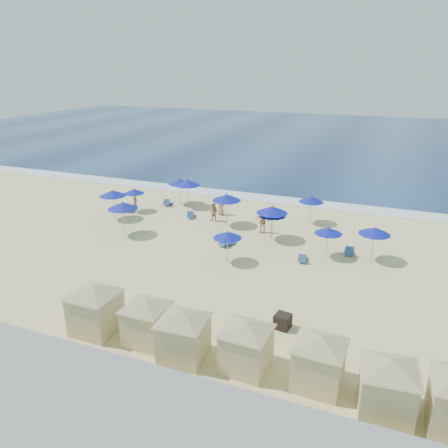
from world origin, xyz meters
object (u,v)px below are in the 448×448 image
Objects in this scene: umbrella_6 at (227,235)px; beachgoer_2 at (262,221)px; cabana_0 at (94,302)px; beachgoer_1 at (214,212)px; umbrella_0 at (134,191)px; umbrella_3 at (123,205)px; umbrella_1 at (113,193)px; umbrella_5 at (226,197)px; cabana_1 at (147,315)px; umbrella_4 at (188,183)px; umbrella_2 at (180,182)px; beachgoer_0 at (135,203)px; umbrella_8 at (272,210)px; umbrella_9 at (311,199)px; umbrella_10 at (375,231)px; trash_bin at (283,321)px; cabana_3 at (246,339)px; beachgoer_3 at (221,206)px; cabana_4 at (319,354)px; umbrella_7 at (273,213)px; umbrella_11 at (328,231)px.

umbrella_6 reaches higher than beachgoer_2.
cabana_0 is 2.81× the size of beachgoer_1.
umbrella_3 is at bearing -65.26° from umbrella_0.
umbrella_3 is (2.89, -2.79, 0.07)m from umbrella_1.
umbrella_5 is 1.49× the size of beachgoer_2.
umbrella_4 reaches higher than cabana_1.
cabana_0 reaches higher than umbrella_4.
umbrella_2 is 4.65m from beachgoer_0.
umbrella_4 is at bearing 152.56° from umbrella_8.
beachgoer_2 is (12.29, -0.82, -0.96)m from umbrella_0.
umbrella_3 reaches higher than beachgoer_0.
umbrella_8 reaches higher than beachgoer_1.
umbrella_6 is 10.38m from umbrella_9.
umbrella_0 is 12.35m from beachgoer_2.
umbrella_5 is (-2.44, 16.47, 0.91)m from cabana_1.
umbrella_10 is at bearing -19.58° from umbrella_4.
umbrella_8 is at bearing 118.00° from trash_bin.
umbrella_10 is (11.72, -2.76, -0.25)m from umbrella_5.
cabana_3 is (7.85, 0.06, -0.12)m from cabana_0.
umbrella_6 is at bearing -156.59° from umbrella_10.
beachgoer_3 is (7.63, 1.96, -1.03)m from umbrella_0.
umbrella_3 is (2.40, -5.21, 0.49)m from umbrella_0.
umbrella_8 is (13.84, 0.47, 0.08)m from umbrella_1.
cabana_4 is 1.76× the size of umbrella_9.
umbrella_8 reaches higher than umbrella_4.
umbrella_3 is at bearing 160.77° from trash_bin.
beachgoer_0 is at bearing -129.29° from umbrella_2.
umbrella_0 is at bearing -169.76° from umbrella_9.
umbrella_2 is at bearing 153.53° from umbrella_7.
umbrella_11 is 10.81m from beachgoer_1.
umbrella_8 is 1.75× the size of beachgoer_0.
beachgoer_1 is (-0.92, 17.07, -0.82)m from cabana_0.
cabana_3 is 18.20m from umbrella_5.
cabana_0 reaches higher than cabana_3.
umbrella_7 reaches higher than beachgoer_0.
cabana_1 is 14.94m from umbrella_8.
umbrella_1 is 1.08× the size of umbrella_10.
umbrella_6 is 0.82× the size of umbrella_8.
cabana_1 is at bearing -69.02° from umbrella_4.
umbrella_9 is at bearing 78.72° from cabana_1.
umbrella_6 is (-4.75, 9.91, 0.45)m from cabana_3.
beachgoer_1 is at bearing 166.24° from umbrella_10.
beachgoer_0 is at bearing 134.20° from cabana_3.
beachgoer_2 is at bearing 23.92° from umbrella_3.
umbrella_8 is at bearing 72.49° from cabana_0.
beachgoer_0 is (-13.34, 2.03, -1.60)m from umbrella_8.
cabana_4 is 1.95× the size of umbrella_0.
beachgoer_1 is (-5.63, 1.88, -1.23)m from umbrella_7.
cabana_4 is 1.80× the size of umbrella_7.
cabana_3 is 1.52× the size of umbrella_5.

